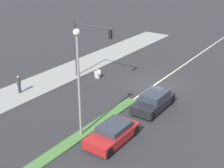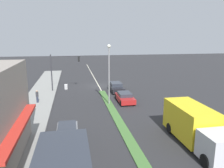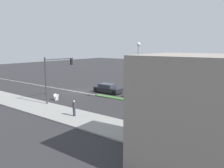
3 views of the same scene
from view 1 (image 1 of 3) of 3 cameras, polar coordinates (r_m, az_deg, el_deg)
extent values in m
cube|color=beige|center=(29.96, 7.77, -0.18)|extent=(0.16, 60.00, 0.01)
cylinder|color=#333338|center=(31.03, -6.67, 6.43)|extent=(0.18, 0.18, 5.60)
cylinder|color=#333338|center=(29.00, -3.50, 10.48)|extent=(4.50, 0.12, 0.12)
cube|color=black|center=(27.96, -0.29, 9.10)|extent=(0.28, 0.24, 0.84)
sphere|color=red|center=(28.00, -0.14, 9.68)|extent=(0.18, 0.18, 0.18)
sphere|color=gold|center=(28.06, -0.14, 9.15)|extent=(0.18, 0.18, 0.18)
sphere|color=green|center=(28.13, -0.14, 8.61)|extent=(0.18, 0.18, 0.18)
cylinder|color=gray|center=(20.27, -6.05, -0.68)|extent=(0.16, 0.16, 7.00)
sphere|color=silver|center=(19.10, -6.50, 9.39)|extent=(0.44, 0.44, 0.44)
cylinder|color=#282D42|center=(28.86, -16.56, -0.78)|extent=(0.26, 0.26, 0.80)
cylinder|color=#333338|center=(28.60, -16.71, 0.49)|extent=(0.34, 0.34, 0.59)
sphere|color=tan|center=(28.46, -16.80, 1.24)|extent=(0.22, 0.22, 0.22)
cube|color=silver|center=(31.27, -2.52, 1.87)|extent=(0.45, 0.21, 0.84)
cube|color=silver|center=(31.04, -2.88, 1.69)|extent=(0.45, 0.21, 0.84)
cube|color=black|center=(25.26, 7.56, -3.46)|extent=(1.88, 4.29, 0.67)
cube|color=#2D333D|center=(25.17, 7.86, -2.06)|extent=(1.60, 2.36, 0.52)
cylinder|color=black|center=(23.66, 7.39, -5.89)|extent=(0.22, 0.68, 0.68)
cylinder|color=black|center=(24.36, 3.90, -4.83)|extent=(0.22, 0.68, 0.68)
cylinder|color=black|center=(26.41, 10.89, -2.90)|extent=(0.22, 0.68, 0.68)
cylinder|color=black|center=(27.05, 7.67, -2.03)|extent=(0.22, 0.68, 0.68)
cube|color=#AD1E1E|center=(20.95, 0.08, -9.28)|extent=(1.88, 4.05, 0.62)
cube|color=#2D333D|center=(20.82, 0.41, -7.83)|extent=(1.60, 2.23, 0.42)
cylinder|color=black|center=(19.58, -0.54, -12.42)|extent=(0.22, 0.71, 0.71)
cylinder|color=black|center=(20.43, -4.44, -10.82)|extent=(0.22, 0.71, 0.71)
cylinder|color=black|center=(21.77, 4.30, -8.47)|extent=(0.22, 0.71, 0.71)
cylinder|color=black|center=(22.54, 0.62, -7.21)|extent=(0.22, 0.71, 0.71)
camera|label=2|loc=(20.86, -87.04, -8.70)|focal=35.00mm
camera|label=3|loc=(36.18, -53.93, 6.18)|focal=35.00mm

